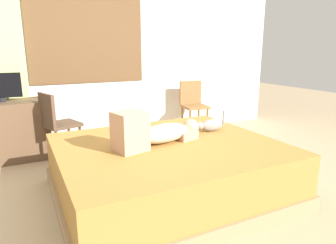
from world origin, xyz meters
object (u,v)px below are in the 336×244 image
Objects in this scene: cat at (210,125)px; bed at (168,169)px; cup at (41,95)px; chair_spare at (193,103)px; person_lying at (156,132)px; chair_by_desk at (56,122)px; tv_monitor at (0,87)px; desk at (11,130)px.

bed is at bearing -163.51° from cat.
cup is (-1.53, 1.67, 0.21)m from cat.
bed is at bearing -127.26° from chair_spare.
chair_by_desk is (-0.72, 1.36, -0.12)m from person_lying.
tv_monitor is at bearing 128.19° from bed.
cup is 0.54m from chair_by_desk.
tv_monitor is at bearing 126.60° from person_lying.
chair_spare is at bearing 9.60° from chair_by_desk.
desk is at bearing 143.93° from chair_by_desk.
chair_by_desk is (0.57, -0.37, -0.41)m from tv_monitor.
bed is at bearing -53.06° from desk.
cup is (-0.83, 1.81, 0.16)m from person_lying.
tv_monitor reaches higher than person_lying.
person_lying is 2.14m from desk.
tv_monitor is (-1.98, 1.59, 0.34)m from cat.
cup is at bearing 104.16° from chair_by_desk.
person_lying is at bearing -129.93° from chair_spare.
bed is at bearing -51.81° from tv_monitor.
chair_spare is at bearing 52.74° from bed.
tv_monitor is (-1.39, 1.77, 0.67)m from bed.
desk reaches higher than cat.
cup reaches higher than cat.
person_lying is 1.09× the size of chair_spare.
tv_monitor is 0.79m from chair_by_desk.
chair_spare reaches higher than desk.
cat is at bearing -47.58° from cup.
desk is 2.67m from chair_spare.
desk is at bearing 126.94° from bed.
chair_spare is (2.16, 0.37, 0.00)m from chair_by_desk.
person_lying is 2.62× the size of cat.
bed is 2.21m from desk.
chair_by_desk is 1.00× the size of chair_spare.
cat is 2.50m from desk.
cat is at bearing 16.49° from bed.
chair_by_desk reaches higher than bed.
chair_spare is at bearing -0.07° from desk.
cat is 0.74× the size of tv_monitor.
cat is 2.56m from tv_monitor.
chair_by_desk is at bearing -36.07° from desk.
cat is at bearing -38.75° from tv_monitor.
cat is at bearing -40.82° from chair_by_desk.
chair_spare is (1.45, 1.73, -0.12)m from person_lying.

